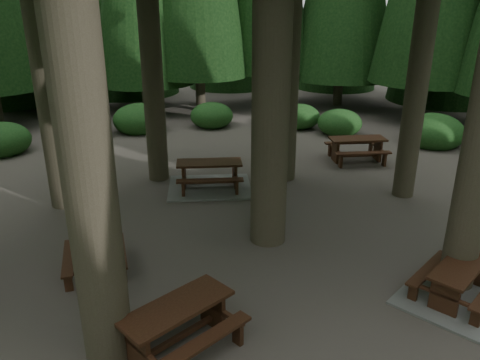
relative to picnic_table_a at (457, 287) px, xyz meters
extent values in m
plane|color=#584F48|center=(-3.70, 2.92, -0.24)|extent=(80.00, 80.00, 0.00)
cube|color=gray|center=(0.00, 0.00, -0.22)|extent=(2.80, 2.71, 0.05)
cube|color=#371C10|center=(0.00, 0.00, 0.46)|extent=(1.77, 1.51, 0.06)
cube|color=#371C10|center=(-0.32, 0.47, 0.18)|extent=(1.53, 1.16, 0.05)
cube|color=#371C10|center=(-0.56, -0.38, 0.10)|extent=(0.36, 0.47, 0.68)
cube|color=#371C10|center=(-0.56, -0.38, 0.15)|extent=(0.84, 1.17, 0.06)
cube|color=#371C10|center=(0.56, 0.38, 0.10)|extent=(0.36, 0.47, 0.68)
cube|color=#371C10|center=(0.56, 0.38, 0.15)|extent=(0.84, 1.17, 0.06)
cube|color=#371C10|center=(0.00, 0.00, -0.07)|extent=(1.21, 0.86, 0.08)
cube|color=#371C10|center=(-6.87, 2.58, 0.41)|extent=(0.72, 1.62, 0.05)
cube|color=#371C10|center=(-7.39, 2.55, 0.15)|extent=(0.32, 1.59, 0.04)
cube|color=#371C10|center=(-6.34, 2.62, 0.15)|extent=(0.32, 1.59, 0.04)
cube|color=#371C10|center=(-6.82, 1.95, 0.07)|extent=(0.49, 0.10, 0.63)
cube|color=#371C10|center=(-6.82, 1.95, 0.12)|extent=(1.27, 0.15, 0.05)
cube|color=#371C10|center=(-6.91, 3.21, 0.07)|extent=(0.49, 0.10, 0.63)
cube|color=#371C10|center=(-6.91, 3.21, 0.12)|extent=(1.27, 0.15, 0.05)
cube|color=#371C10|center=(-6.87, 2.58, -0.09)|extent=(0.16, 1.32, 0.07)
cube|color=gray|center=(-3.72, 6.72, -0.22)|extent=(2.78, 2.41, 0.05)
cube|color=#371C10|center=(-3.72, 6.72, 0.58)|extent=(2.05, 1.03, 0.07)
cube|color=#371C10|center=(-3.63, 7.37, 0.25)|extent=(1.98, 0.55, 0.05)
cube|color=#371C10|center=(-3.82, 6.07, 0.25)|extent=(1.98, 0.55, 0.05)
cube|color=#371C10|center=(-4.50, 6.83, 0.15)|extent=(0.17, 0.61, 0.79)
cube|color=#371C10|center=(-4.50, 6.83, 0.21)|extent=(0.31, 1.58, 0.07)
cube|color=#371C10|center=(-2.95, 6.61, 0.15)|extent=(0.17, 0.61, 0.79)
cube|color=#371C10|center=(-2.95, 6.61, 0.21)|extent=(0.31, 1.58, 0.07)
cube|color=#371C10|center=(-3.72, 6.72, -0.05)|extent=(1.63, 0.32, 0.09)
cube|color=#371C10|center=(1.85, 8.14, 0.57)|extent=(2.03, 0.98, 0.07)
cube|color=#371C10|center=(1.93, 8.79, 0.25)|extent=(1.98, 0.49, 0.05)
cube|color=#371C10|center=(1.78, 7.50, 0.25)|extent=(1.98, 0.49, 0.05)
cube|color=#371C10|center=(1.07, 8.23, 0.15)|extent=(0.15, 0.60, 0.78)
cube|color=#371C10|center=(1.07, 8.23, 0.21)|extent=(0.27, 1.58, 0.07)
cube|color=#371C10|center=(2.63, 8.06, 0.15)|extent=(0.15, 0.60, 0.78)
cube|color=#371C10|center=(2.63, 8.06, 0.21)|extent=(0.27, 1.58, 0.07)
cube|color=#371C10|center=(1.85, 8.14, -0.05)|extent=(1.63, 0.27, 0.09)
cube|color=#371C10|center=(-5.38, -0.18, 0.55)|extent=(2.01, 1.63, 0.06)
cube|color=#371C10|center=(-5.72, 0.36, 0.23)|extent=(1.76, 1.23, 0.05)
cube|color=#371C10|center=(-5.05, -0.72, 0.23)|extent=(1.76, 1.23, 0.05)
cube|color=#371C10|center=(-6.03, -0.58, 0.14)|extent=(0.38, 0.54, 0.76)
cube|color=#371C10|center=(-6.03, -0.58, 0.20)|extent=(0.88, 1.35, 0.06)
cube|color=#371C10|center=(-4.74, 0.22, 0.14)|extent=(0.38, 0.54, 0.76)
cube|color=#371C10|center=(-4.74, 0.22, 0.20)|extent=(0.88, 1.35, 0.06)
cube|color=#371C10|center=(-5.38, -0.18, -0.05)|extent=(1.39, 0.91, 0.08)
ellipsoid|color=#1D531C|center=(5.74, 9.38, 0.16)|extent=(2.42, 2.42, 1.49)
ellipsoid|color=#1D531C|center=(2.74, 11.61, 0.16)|extent=(1.90, 1.90, 1.17)
ellipsoid|color=#1D531C|center=(1.44, 13.09, 0.16)|extent=(1.84, 1.84, 1.13)
ellipsoid|color=#1D531C|center=(-2.40, 14.17, 0.16)|extent=(1.95, 1.95, 1.20)
ellipsoid|color=#1D531C|center=(-5.63, 14.13, 0.16)|extent=(2.31, 2.31, 1.42)
ellipsoid|color=#1D531C|center=(-7.79, 13.49, 0.16)|extent=(1.93, 1.93, 1.19)
ellipsoid|color=#1D531C|center=(-10.81, 11.99, 0.16)|extent=(2.15, 2.15, 1.32)
camera|label=1|loc=(-5.78, -6.55, 5.17)|focal=35.00mm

